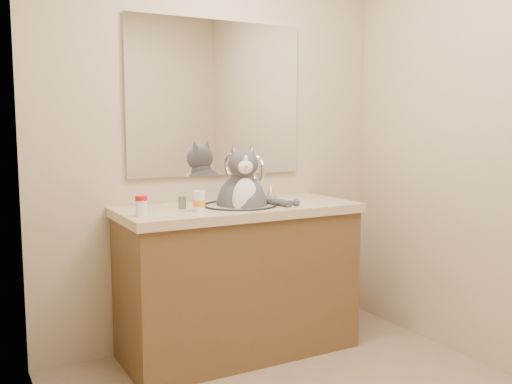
% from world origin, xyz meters
% --- Properties ---
extents(room, '(2.22, 2.52, 2.42)m').
position_xyz_m(room, '(0.00, 0.00, 1.20)').
color(room, gray).
rests_on(room, ground).
extents(vanity, '(1.34, 0.59, 1.12)m').
position_xyz_m(vanity, '(0.00, 0.96, 0.44)').
color(vanity, brown).
rests_on(vanity, ground).
extents(mirror, '(1.10, 0.02, 0.90)m').
position_xyz_m(mirror, '(0.00, 1.24, 1.45)').
color(mirror, white).
rests_on(mirror, room).
extents(shower_curtain, '(0.02, 1.30, 1.93)m').
position_xyz_m(shower_curtain, '(-1.05, 0.10, 1.03)').
color(shower_curtain, beige).
rests_on(shower_curtain, ground).
extents(cat, '(0.38, 0.40, 0.56)m').
position_xyz_m(cat, '(0.02, 0.95, 0.87)').
color(cat, '#47474C').
rests_on(cat, vanity).
extents(pill_bottle_redcap, '(0.08, 0.08, 0.10)m').
position_xyz_m(pill_bottle_redcap, '(-0.59, 0.85, 0.90)').
color(pill_bottle_redcap, white).
rests_on(pill_bottle_redcap, vanity).
extents(pill_bottle_orange, '(0.07, 0.07, 0.11)m').
position_xyz_m(pill_bottle_orange, '(-0.28, 0.86, 0.90)').
color(pill_bottle_orange, white).
rests_on(pill_bottle_orange, vanity).
extents(grey_canister, '(0.05, 0.05, 0.07)m').
position_xyz_m(grey_canister, '(-0.32, 1.00, 0.88)').
color(grey_canister, slate).
rests_on(grey_canister, vanity).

